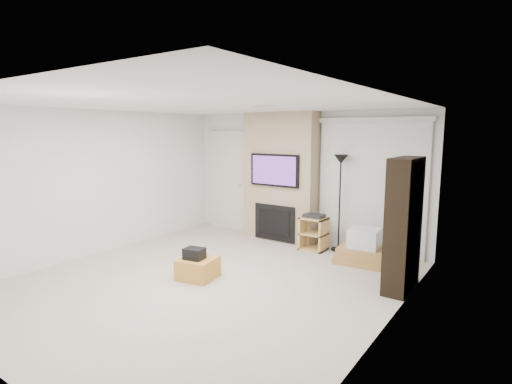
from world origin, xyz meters
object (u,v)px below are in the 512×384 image
Objects in this scene: floor_lamp at (340,175)px; av_stand at (314,231)px; ottoman at (198,268)px; bookshelf at (403,225)px; box_stack at (364,250)px.

floor_lamp is 2.62× the size of av_stand.
ottoman is 2.39m from av_stand.
floor_lamp is 1.93m from bookshelf.
bookshelf is at bearing 26.62° from ottoman.
box_stack reaches higher than ottoman.
bookshelf reaches higher than ottoman.
box_stack is 1.31m from bookshelf.
floor_lamp is 1.90× the size of box_stack.
ottoman is at bearing -108.12° from av_stand.
bookshelf is (2.55, 1.28, 0.75)m from ottoman.
ottoman is 2.70m from box_stack.
floor_lamp is at bearing 139.67° from bookshelf.
bookshelf reaches higher than floor_lamp.
bookshelf is (1.81, -0.98, 0.55)m from av_stand.
box_stack is at bearing 135.58° from bookshelf.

